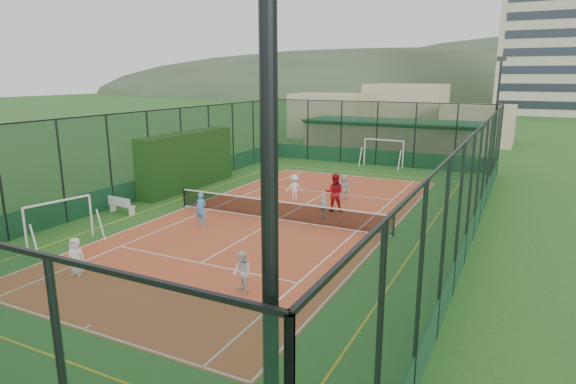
% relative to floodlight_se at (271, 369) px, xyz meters
% --- Properties ---
extents(ground, '(300.00, 300.00, 0.00)m').
position_rel_floodlight_se_xyz_m(ground, '(-8.60, 16.60, -4.12)').
color(ground, '#295F20').
rests_on(ground, ground).
extents(court_slab, '(11.17, 23.97, 0.01)m').
position_rel_floodlight_se_xyz_m(court_slab, '(-8.60, 16.60, -4.12)').
color(court_slab, '#A14523').
rests_on(court_slab, ground).
extents(tennis_net, '(11.67, 0.12, 1.06)m').
position_rel_floodlight_se_xyz_m(tennis_net, '(-8.60, 16.60, -3.59)').
color(tennis_net, black).
rests_on(tennis_net, ground).
extents(perimeter_fence, '(18.12, 34.12, 5.00)m').
position_rel_floodlight_se_xyz_m(perimeter_fence, '(-8.60, 16.60, -1.62)').
color(perimeter_fence, '#10311D').
rests_on(perimeter_fence, ground).
extents(floodlight_se, '(0.60, 0.26, 8.25)m').
position_rel_floodlight_se_xyz_m(floodlight_se, '(0.00, 0.00, 0.00)').
color(floodlight_se, black).
rests_on(floodlight_se, ground).
extents(floodlight_ne, '(0.60, 0.26, 8.25)m').
position_rel_floodlight_se_xyz_m(floodlight_ne, '(0.00, 33.20, 0.00)').
color(floodlight_ne, black).
rests_on(floodlight_ne, ground).
extents(clubhouse, '(15.20, 7.20, 3.15)m').
position_rel_floodlight_se_xyz_m(clubhouse, '(-8.60, 38.60, -2.55)').
color(clubhouse, tan).
rests_on(clubhouse, ground).
extents(apartment_tower, '(15.00, 12.00, 30.00)m').
position_rel_floodlight_se_xyz_m(apartment_tower, '(3.40, 98.60, 10.88)').
color(apartment_tower, beige).
rests_on(apartment_tower, ground).
extents(distant_hills, '(200.00, 60.00, 24.00)m').
position_rel_floodlight_se_xyz_m(distant_hills, '(-8.60, 166.60, -4.12)').
color(distant_hills, '#384C33').
rests_on(distant_hills, ground).
extents(hedge_left, '(1.21, 8.10, 3.54)m').
position_rel_floodlight_se_xyz_m(hedge_left, '(-16.90, 20.24, -2.35)').
color(hedge_left, black).
rests_on(hedge_left, ground).
extents(white_bench, '(1.66, 0.57, 0.92)m').
position_rel_floodlight_se_xyz_m(white_bench, '(-16.40, 14.04, -3.67)').
color(white_bench, white).
rests_on(white_bench, ground).
extents(futsal_goal_near, '(3.01, 1.45, 1.87)m').
position_rel_floodlight_se_xyz_m(futsal_goal_near, '(-15.19, 9.37, -3.19)').
color(futsal_goal_near, white).
rests_on(futsal_goal_near, ground).
extents(futsal_goal_far, '(3.32, 1.19, 2.10)m').
position_rel_floodlight_se_xyz_m(futsal_goal_far, '(-7.85, 33.06, -3.07)').
color(futsal_goal_far, white).
rests_on(futsal_goal_far, ground).
extents(child_near_left, '(0.77, 0.60, 1.38)m').
position_rel_floodlight_se_xyz_m(child_near_left, '(-11.89, 7.36, -3.42)').
color(child_near_left, white).
rests_on(child_near_left, court_slab).
extents(child_near_mid, '(0.60, 0.41, 1.60)m').
position_rel_floodlight_se_xyz_m(child_near_mid, '(-11.42, 14.13, -3.32)').
color(child_near_mid, '#4C97D7').
rests_on(child_near_mid, court_slab).
extents(child_near_right, '(0.88, 0.86, 1.43)m').
position_rel_floodlight_se_xyz_m(child_near_right, '(-5.81, 8.71, -3.40)').
color(child_near_right, white).
rests_on(child_near_right, court_slab).
extents(child_far_left, '(1.10, 1.02, 1.49)m').
position_rel_floodlight_se_xyz_m(child_far_left, '(-9.51, 20.37, -3.37)').
color(child_far_left, white).
rests_on(child_far_left, court_slab).
extents(child_far_right, '(0.74, 0.56, 1.17)m').
position_rel_floodlight_se_xyz_m(child_far_right, '(-6.66, 17.80, -3.53)').
color(child_far_right, white).
rests_on(child_far_right, court_slab).
extents(child_far_back, '(1.43, 0.97, 1.48)m').
position_rel_floodlight_se_xyz_m(child_far_back, '(-7.02, 21.79, -3.38)').
color(child_far_back, silver).
rests_on(child_far_back, court_slab).
extents(coach, '(1.14, 0.99, 2.00)m').
position_rel_floodlight_se_xyz_m(coach, '(-6.66, 19.30, -3.11)').
color(coach, '#AA1219').
rests_on(coach, court_slab).
extents(tennis_balls, '(5.80, 1.06, 0.07)m').
position_rel_floodlight_se_xyz_m(tennis_balls, '(-9.04, 17.73, -4.08)').
color(tennis_balls, '#CCE033').
rests_on(tennis_balls, court_slab).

